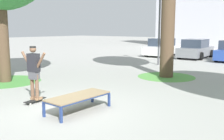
{
  "coord_description": "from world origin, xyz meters",
  "views": [
    {
      "loc": [
        5.71,
        -4.83,
        2.31
      ],
      "look_at": [
        0.47,
        1.64,
        1.0
      ],
      "focal_mm": 42.1,
      "sensor_mm": 36.0,
      "label": 1
    }
  ],
  "objects_px": {
    "skateboard": "(35,100)",
    "skater": "(34,69)",
    "car_grey": "(196,49)",
    "light_post": "(160,4)",
    "car_white": "(162,48)",
    "skate_box": "(78,97)"
  },
  "relations": [
    {
      "from": "skater",
      "to": "light_post",
      "type": "xyz_separation_m",
      "value": [
        -1.32,
        10.26,
        2.75
      ]
    },
    {
      "from": "skater",
      "to": "car_grey",
      "type": "height_order",
      "value": "skater"
    },
    {
      "from": "skate_box",
      "to": "car_grey",
      "type": "distance_m",
      "value": 15.75
    },
    {
      "from": "skateboard",
      "to": "car_grey",
      "type": "bearing_deg",
      "value": 93.75
    },
    {
      "from": "car_grey",
      "to": "light_post",
      "type": "bearing_deg",
      "value": -93.0
    },
    {
      "from": "skate_box",
      "to": "car_white",
      "type": "xyz_separation_m",
      "value": [
        -5.66,
        15.39,
        0.28
      ]
    },
    {
      "from": "skater",
      "to": "light_post",
      "type": "bearing_deg",
      "value": 97.32
    },
    {
      "from": "skate_box",
      "to": "car_grey",
      "type": "bearing_deg",
      "value": 100.06
    },
    {
      "from": "skateboard",
      "to": "light_post",
      "type": "relative_size",
      "value": 0.14
    },
    {
      "from": "skateboard",
      "to": "car_white",
      "type": "bearing_deg",
      "value": 104.14
    },
    {
      "from": "car_grey",
      "to": "skateboard",
      "type": "bearing_deg",
      "value": -86.25
    },
    {
      "from": "car_white",
      "to": "skateboard",
      "type": "bearing_deg",
      "value": -75.86
    },
    {
      "from": "skateboard",
      "to": "skater",
      "type": "relative_size",
      "value": 0.49
    },
    {
      "from": "skate_box",
      "to": "skateboard",
      "type": "height_order",
      "value": "skate_box"
    },
    {
      "from": "skateboard",
      "to": "car_white",
      "type": "xyz_separation_m",
      "value": [
        -3.94,
        15.63,
        0.61
      ]
    },
    {
      "from": "skate_box",
      "to": "skater",
      "type": "xyz_separation_m",
      "value": [
        -1.72,
        -0.24,
        0.66
      ]
    },
    {
      "from": "skate_box",
      "to": "skateboard",
      "type": "bearing_deg",
      "value": -172.06
    },
    {
      "from": "skater",
      "to": "light_post",
      "type": "relative_size",
      "value": 0.29
    },
    {
      "from": "skater",
      "to": "car_white",
      "type": "relative_size",
      "value": 0.4
    },
    {
      "from": "skate_box",
      "to": "skater",
      "type": "bearing_deg",
      "value": -172.12
    },
    {
      "from": "car_white",
      "to": "light_post",
      "type": "xyz_separation_m",
      "value": [
        2.62,
        -5.36,
        3.13
      ]
    },
    {
      "from": "car_white",
      "to": "car_grey",
      "type": "distance_m",
      "value": 2.91
    }
  ]
}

